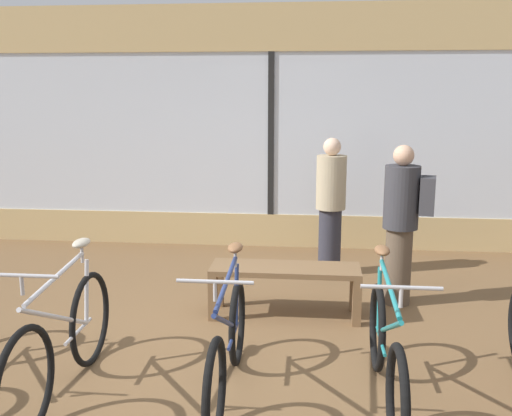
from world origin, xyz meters
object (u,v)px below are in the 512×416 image
bicycle_center (228,346)px  customer_by_window (331,204)px  bicycle_left (63,342)px  bicycle_right (386,353)px  display_bench (285,276)px  customer_near_rack (402,220)px

bicycle_center → customer_by_window: bearing=74.6°
bicycle_left → bicycle_center: bicycle_left is taller
bicycle_left → bicycle_right: bearing=3.0°
customer_by_window → bicycle_center: bearing=-105.4°
display_bench → customer_by_window: (0.45, 1.34, 0.43)m
display_bench → customer_near_rack: customer_near_rack is taller
display_bench → bicycle_center: bearing=-102.2°
bicycle_center → bicycle_left: bearing=-174.3°
bicycle_left → display_bench: (1.46, 1.61, -0.01)m
bicycle_center → display_bench: bicycle_center is taller
bicycle_right → display_bench: bicycle_right is taller
bicycle_center → display_bench: (0.32, 1.49, 0.03)m
bicycle_left → customer_by_window: customer_by_window is taller
bicycle_right → customer_by_window: (-0.30, 2.83, 0.46)m
bicycle_left → bicycle_center: bearing=5.7°
bicycle_right → display_bench: size_ratio=1.23×
bicycle_left → bicycle_right: size_ratio=1.02×
bicycle_left → bicycle_center: (1.13, 0.11, -0.03)m
bicycle_center → display_bench: bearing=77.8°
bicycle_center → bicycle_right: 1.08m
bicycle_center → bicycle_right: bearing=0.0°
customer_by_window → bicycle_left: bearing=-123.0°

